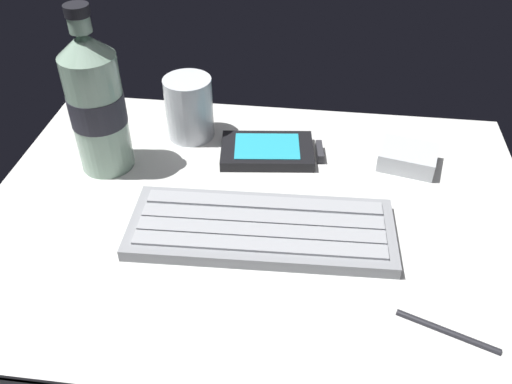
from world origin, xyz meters
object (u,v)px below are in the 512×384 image
object	(u,v)px
water_bottle	(96,103)
stylus_pen	(448,330)
juice_cup	(189,110)
charger_block	(408,157)
keyboard	(261,228)
handheld_device	(272,151)

from	to	relation	value
water_bottle	stylus_pen	world-z (taller)	water_bottle
juice_cup	charger_block	bearing A→B (deg)	-6.90
keyboard	stylus_pen	distance (cm)	21.47
charger_block	stylus_pen	size ratio (longest dim) A/B	0.74
handheld_device	juice_cup	size ratio (longest dim) A/B	1.57
juice_cup	charger_block	world-z (taller)	juice_cup
charger_block	stylus_pen	world-z (taller)	charger_block
keyboard	charger_block	size ratio (longest dim) A/B	4.20
keyboard	juice_cup	xyz separation A→B (cm)	(-12.02, 18.68, 3.10)
handheld_device	juice_cup	xyz separation A→B (cm)	(-11.65, 3.62, 3.18)
water_bottle	charger_block	distance (cm)	39.24
water_bottle	keyboard	bearing A→B (deg)	-26.42
juice_cup	water_bottle	size ratio (longest dim) A/B	0.41
juice_cup	stylus_pen	distance (cm)	42.64
juice_cup	charger_block	distance (cm)	29.43
stylus_pen	keyboard	bearing A→B (deg)	170.73
keyboard	handheld_device	xyz separation A→B (cm)	(-0.37, 15.06, -0.08)
handheld_device	water_bottle	xyz separation A→B (cm)	(-20.73, -4.58, 8.28)
keyboard	juice_cup	distance (cm)	22.43
juice_cup	keyboard	bearing A→B (deg)	-57.24
handheld_device	stylus_pen	size ratio (longest dim) A/B	1.41
charger_block	stylus_pen	bearing A→B (deg)	-86.82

